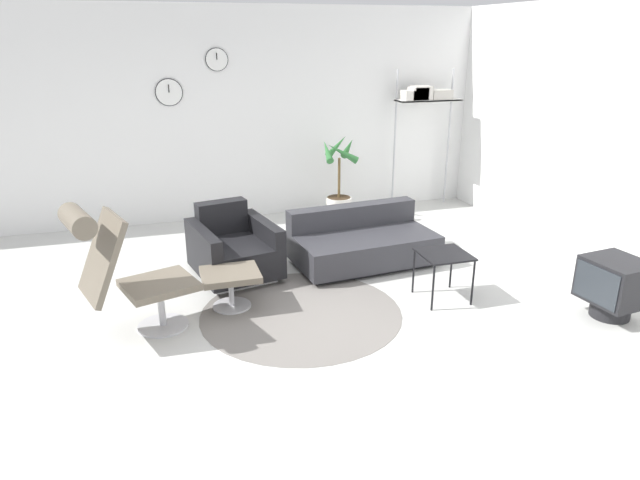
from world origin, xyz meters
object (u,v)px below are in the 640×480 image
(lounge_chair, at_px, (120,263))
(crt_television, at_px, (614,285))
(couch_low, at_px, (362,244))
(armchair_red, at_px, (233,251))
(ottoman, at_px, (231,280))
(side_table, at_px, (444,258))
(shelf_unit, at_px, (424,98))
(potted_plant, at_px, (339,191))

(lounge_chair, xyz_separation_m, crt_television, (4.20, -0.86, -0.37))
(couch_low, bearing_deg, armchair_red, -8.25)
(lounge_chair, distance_m, armchair_red, 1.56)
(ottoman, height_order, crt_television, crt_television)
(armchair_red, distance_m, couch_low, 1.43)
(side_table, xyz_separation_m, shelf_unit, (1.15, 2.93, 1.17))
(ottoman, relative_size, armchair_red, 0.51)
(couch_low, distance_m, shelf_unit, 2.77)
(armchair_red, bearing_deg, crt_television, 136.33)
(ottoman, relative_size, couch_low, 0.33)
(ottoman, bearing_deg, couch_low, 24.02)
(ottoman, relative_size, potted_plant, 0.46)
(potted_plant, height_order, shelf_unit, shelf_unit)
(couch_low, xyz_separation_m, shelf_unit, (1.57, 1.83, 1.36))
(side_table, height_order, crt_television, crt_television)
(couch_low, relative_size, shelf_unit, 0.82)
(couch_low, relative_size, crt_television, 2.86)
(side_table, bearing_deg, armchair_red, 147.91)
(potted_plant, bearing_deg, couch_low, -99.04)
(armchair_red, bearing_deg, lounge_chair, 33.27)
(lounge_chair, xyz_separation_m, armchair_red, (1.06, 1.07, -0.40))
(couch_low, xyz_separation_m, potted_plant, (0.26, 1.63, 0.17))
(armchair_red, bearing_deg, couch_low, 165.46)
(lounge_chair, xyz_separation_m, couch_low, (2.49, 1.01, -0.45))
(crt_television, relative_size, potted_plant, 0.49)
(ottoman, bearing_deg, potted_plant, 51.88)
(crt_television, distance_m, shelf_unit, 3.92)
(side_table, bearing_deg, couch_low, 110.79)
(side_table, bearing_deg, lounge_chair, 178.32)
(lounge_chair, bearing_deg, couch_low, 93.40)
(lounge_chair, distance_m, couch_low, 2.72)
(armchair_red, distance_m, crt_television, 3.68)
(lounge_chair, xyz_separation_m, potted_plant, (2.75, 2.64, -0.28))
(armchair_red, distance_m, shelf_unit, 3.72)
(armchair_red, distance_m, side_table, 2.18)
(ottoman, xyz_separation_m, crt_television, (3.28, -1.17, 0.03))
(lounge_chair, relative_size, couch_low, 0.73)
(crt_television, height_order, shelf_unit, shelf_unit)
(armchair_red, relative_size, side_table, 2.24)
(side_table, xyz_separation_m, crt_television, (1.29, -0.77, -0.11))
(lounge_chair, height_order, ottoman, lounge_chair)
(lounge_chair, bearing_deg, side_table, 69.63)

